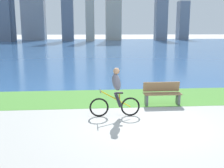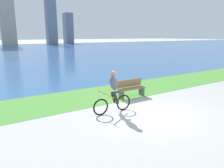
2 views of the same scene
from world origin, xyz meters
name	(u,v)px [view 2 (image 2 of 2)]	position (x,y,z in m)	size (l,w,h in m)	color
ground_plane	(150,114)	(0.00, 0.00, 0.00)	(300.00, 300.00, 0.00)	#9E9E99
grass_strip_bayside	(104,94)	(0.00, 3.61, 0.00)	(120.00, 3.24, 0.01)	#478433
bay_water_surface	(6,51)	(0.00, 40.86, 0.00)	(300.00, 71.25, 0.00)	#2D568C
cyclist_lead	(113,92)	(-1.12, 0.99, 0.84)	(1.76, 0.52, 1.71)	black
bench_near_path	(131,88)	(0.90, 2.40, 0.45)	(1.50, 0.47, 0.90)	olive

